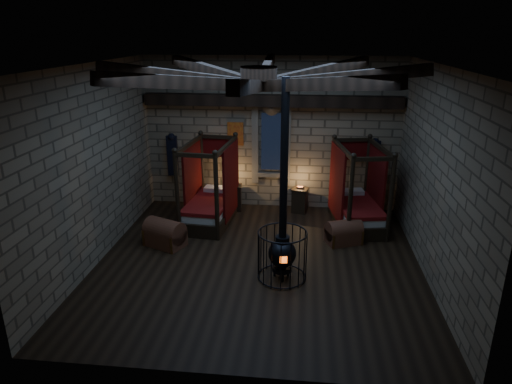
# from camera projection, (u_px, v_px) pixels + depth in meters

# --- Properties ---
(room) EXTENTS (7.02, 7.02, 4.29)m
(room) POSITION_uv_depth(u_px,v_px,m) (259.00, 89.00, 8.85)
(room) COLOR black
(room) RESTS_ON ground
(bed_left) EXTENTS (1.26, 2.14, 2.15)m
(bed_left) POSITION_uv_depth(u_px,v_px,m) (210.00, 203.00, 11.99)
(bed_left) COLOR black
(bed_left) RESTS_ON ground
(bed_right) EXTENTS (1.39, 2.17, 2.11)m
(bed_right) POSITION_uv_depth(u_px,v_px,m) (357.00, 206.00, 11.81)
(bed_right) COLOR black
(bed_right) RESTS_ON ground
(trunk_left) EXTENTS (1.06, 0.90, 0.67)m
(trunk_left) POSITION_uv_depth(u_px,v_px,m) (165.00, 234.00, 10.72)
(trunk_left) COLOR brown
(trunk_left) RESTS_ON ground
(trunk_right) EXTENTS (0.93, 0.77, 0.59)m
(trunk_right) POSITION_uv_depth(u_px,v_px,m) (344.00, 233.00, 10.86)
(trunk_right) COLOR brown
(trunk_right) RESTS_ON ground
(nightstand_left) EXTENTS (0.49, 0.47, 0.89)m
(nightstand_left) POSITION_uv_depth(u_px,v_px,m) (234.00, 197.00, 12.85)
(nightstand_left) COLOR black
(nightstand_left) RESTS_ON ground
(nightstand_right) EXTENTS (0.51, 0.49, 0.75)m
(nightstand_right) POSITION_uv_depth(u_px,v_px,m) (300.00, 200.00, 12.69)
(nightstand_right) COLOR black
(nightstand_right) RESTS_ON ground
(stove) EXTENTS (1.01, 1.01, 4.05)m
(stove) POSITION_uv_depth(u_px,v_px,m) (282.00, 251.00, 9.20)
(stove) COLOR black
(stove) RESTS_ON ground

